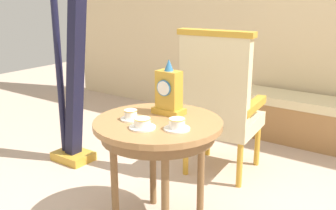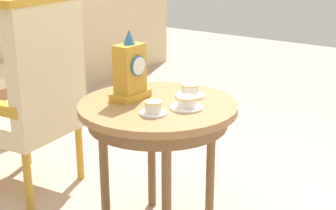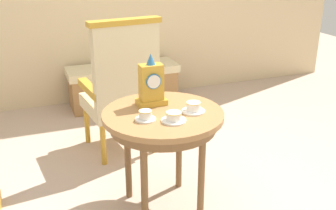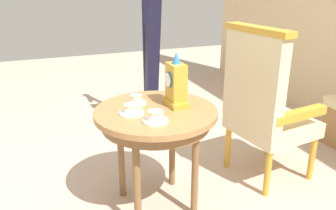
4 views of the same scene
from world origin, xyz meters
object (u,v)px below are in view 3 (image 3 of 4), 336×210
object	(u,v)px
side_table	(163,123)
mantel_clock	(151,85)
teacup_left	(145,116)
teacup_center	(193,108)
window_bench	(123,85)
armchair	(122,86)
teacup_right	(174,117)

from	to	relation	value
side_table	mantel_clock	distance (m)	0.26
teacup_left	teacup_center	xyz separation A→B (m)	(0.31, 0.02, 0.00)
teacup_center	window_bench	distance (m)	2.04
teacup_center	mantel_clock	world-z (taller)	mantel_clock
teacup_left	armchair	xyz separation A→B (m)	(0.09, 0.91, -0.12)
side_table	teacup_right	size ratio (longest dim) A/B	5.09
armchair	teacup_center	bearing A→B (deg)	-76.01
teacup_center	armchair	xyz separation A→B (m)	(-0.22, 0.90, -0.12)
window_bench	mantel_clock	bearing A→B (deg)	-98.36
teacup_left	window_bench	size ratio (longest dim) A/B	0.10
teacup_right	teacup_center	bearing A→B (deg)	28.96
teacup_left	armchair	world-z (taller)	armchair
teacup_center	armchair	world-z (taller)	armchair
side_table	teacup_right	world-z (taller)	teacup_right
mantel_clock	window_bench	world-z (taller)	mantel_clock
teacup_right	side_table	bearing A→B (deg)	93.79
teacup_right	teacup_center	size ratio (longest dim) A/B	1.02
armchair	teacup_left	bearing A→B (deg)	-95.62
window_bench	teacup_right	bearing A→B (deg)	-96.20
window_bench	armchair	bearing A→B (deg)	-104.61
mantel_clock	teacup_center	bearing A→B (deg)	-45.74
teacup_right	window_bench	world-z (taller)	teacup_right
side_table	mantel_clock	world-z (taller)	mantel_clock
side_table	mantel_clock	size ratio (longest dim) A/B	2.24
mantel_clock	armchair	size ratio (longest dim) A/B	0.29
side_table	armchair	size ratio (longest dim) A/B	0.66
teacup_right	window_bench	size ratio (longest dim) A/B	0.12
teacup_left	window_bench	world-z (taller)	teacup_left
teacup_right	mantel_clock	size ratio (longest dim) A/B	0.44
teacup_left	armchair	bearing A→B (deg)	84.38
side_table	teacup_right	bearing A→B (deg)	-86.21
mantel_clock	teacup_left	bearing A→B (deg)	-116.69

